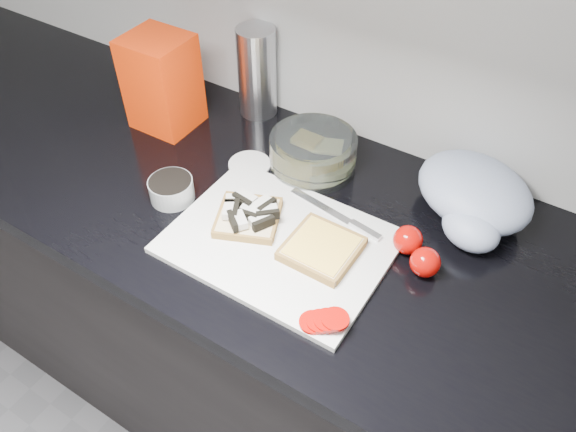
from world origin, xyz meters
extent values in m
cube|color=black|center=(0.00, 1.20, 0.43)|extent=(3.50, 0.60, 0.86)
cube|color=black|center=(0.00, 1.20, 0.88)|extent=(3.50, 0.64, 0.04)
cube|color=silver|center=(0.02, 1.12, 0.91)|extent=(0.40, 0.30, 0.01)
cube|color=#C5B28B|center=(-0.06, 1.13, 0.92)|extent=(0.15, 0.15, 0.02)
cube|color=silver|center=(-0.10, 1.14, 0.94)|extent=(0.05, 0.04, 0.02)
cube|color=black|center=(-0.10, 1.14, 0.94)|extent=(0.04, 0.03, 0.02)
cube|color=silver|center=(-0.08, 1.15, 0.94)|extent=(0.04, 0.03, 0.02)
cube|color=black|center=(-0.08, 1.15, 0.94)|extent=(0.05, 0.02, 0.02)
cube|color=silver|center=(-0.05, 1.16, 0.94)|extent=(0.03, 0.04, 0.02)
cube|color=black|center=(-0.05, 1.16, 0.94)|extent=(0.02, 0.05, 0.02)
cube|color=silver|center=(-0.09, 1.11, 0.94)|extent=(0.04, 0.05, 0.02)
cube|color=black|center=(-0.09, 1.11, 0.94)|extent=(0.03, 0.04, 0.02)
cube|color=silver|center=(-0.06, 1.13, 0.94)|extent=(0.04, 0.03, 0.02)
cube|color=black|center=(-0.06, 1.13, 0.94)|extent=(0.05, 0.02, 0.02)
cube|color=silver|center=(-0.03, 1.12, 0.94)|extent=(0.04, 0.05, 0.02)
cube|color=black|center=(-0.03, 1.12, 0.94)|extent=(0.03, 0.04, 0.02)
cube|color=silver|center=(-0.06, 1.10, 0.94)|extent=(0.05, 0.04, 0.02)
cube|color=black|center=(-0.06, 1.10, 0.94)|extent=(0.04, 0.03, 0.02)
cube|color=silver|center=(-0.03, 1.15, 0.94)|extent=(0.05, 0.04, 0.02)
cube|color=black|center=(-0.03, 1.15, 0.94)|extent=(0.04, 0.04, 0.02)
cube|color=#C5B28B|center=(0.10, 1.13, 0.92)|extent=(0.13, 0.13, 0.02)
cube|color=#FFCC4B|center=(0.10, 1.13, 0.93)|extent=(0.11, 0.11, 0.00)
cylinder|color=#AA0803|center=(0.16, 0.99, 0.91)|extent=(0.05, 0.05, 0.01)
cylinder|color=#AA0803|center=(0.17, 1.00, 0.92)|extent=(0.05, 0.05, 0.01)
cylinder|color=#AA0803|center=(0.18, 1.00, 0.92)|extent=(0.05, 0.05, 0.01)
cylinder|color=#AA0803|center=(0.19, 1.01, 0.93)|extent=(0.06, 0.06, 0.01)
cube|color=silver|center=(0.04, 1.24, 0.91)|extent=(0.14, 0.04, 0.00)
cube|color=silver|center=(0.14, 1.22, 0.92)|extent=(0.07, 0.02, 0.01)
cylinder|color=gray|center=(-0.24, 1.11, 0.92)|extent=(0.09, 0.09, 0.05)
cylinder|color=black|center=(-0.24, 1.11, 0.94)|extent=(0.09, 0.09, 0.01)
cylinder|color=silver|center=(-0.16, 1.28, 0.90)|extent=(0.11, 0.11, 0.01)
cylinder|color=silver|center=(-0.05, 1.35, 0.94)|extent=(0.18, 0.18, 0.08)
cube|color=#FFCC4B|center=(-0.06, 1.35, 0.93)|extent=(0.06, 0.04, 0.04)
cube|color=#E9D58B|center=(-0.02, 1.35, 0.92)|extent=(0.08, 0.07, 0.01)
cube|color=#F82104|center=(-0.42, 1.31, 1.01)|extent=(0.14, 0.13, 0.22)
cylinder|color=#B8B9BE|center=(-0.26, 1.46, 1.01)|extent=(0.09, 0.09, 0.21)
ellipsoid|color=#A1AEC7|center=(0.29, 1.39, 0.95)|extent=(0.29, 0.27, 0.10)
ellipsoid|color=#A1AEC7|center=(0.31, 1.31, 0.94)|extent=(0.14, 0.13, 0.07)
sphere|color=#AA0803|center=(0.22, 1.23, 0.93)|extent=(0.05, 0.05, 0.05)
sphere|color=#AA0803|center=(0.27, 1.20, 0.93)|extent=(0.05, 0.05, 0.05)
camera|label=1|loc=(0.41, 0.52, 1.68)|focal=35.00mm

